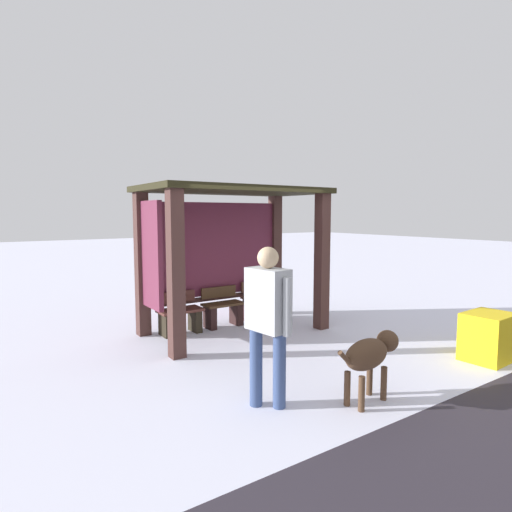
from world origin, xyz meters
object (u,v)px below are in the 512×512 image
object	(u,v)px
bench_left_inside	(180,317)
dog	(370,354)
bus_shelter	(223,232)
bench_center_inside	(223,310)
bench_right_inside	(261,304)
person_walking	(268,313)
grit_bin	(488,337)

from	to	relation	value
bench_left_inside	dog	world-z (taller)	dog
bus_shelter	bench_left_inside	xyz separation A→B (m)	(-0.75, 0.22, -1.46)
bench_center_inside	bench_right_inside	size ratio (longest dim) A/B	1.00
bench_left_inside	bench_center_inside	distance (m)	0.86
person_walking	bus_shelter	bearing A→B (deg)	68.75
bench_center_inside	dog	distance (m)	3.71
person_walking	grit_bin	world-z (taller)	person_walking
person_walking	bench_left_inside	bearing A→B (deg)	82.94
bench_right_inside	dog	distance (m)	3.86
bench_right_inside	person_walking	size ratio (longest dim) A/B	0.44
bench_center_inside	person_walking	bearing A→B (deg)	-111.55
bus_shelter	bench_left_inside	bearing A→B (deg)	163.38
dog	bus_shelter	bearing A→B (deg)	87.96
bench_left_inside	bench_center_inside	world-z (taller)	bench_center_inside
grit_bin	dog	bearing A→B (deg)	179.07
bus_shelter	grit_bin	distance (m)	4.45
bench_left_inside	bench_center_inside	xyz separation A→B (m)	(0.86, -0.00, 0.00)
person_walking	grit_bin	distance (m)	3.59
bench_center_inside	person_walking	world-z (taller)	person_walking
person_walking	dog	distance (m)	1.25
person_walking	dog	world-z (taller)	person_walking
bench_center_inside	person_walking	size ratio (longest dim) A/B	0.44
bench_right_inside	dog	size ratio (longest dim) A/B	0.74
bus_shelter	person_walking	distance (m)	3.24
bench_right_inside	dog	xyz separation A→B (m)	(-1.09, -3.70, 0.21)
dog	grit_bin	xyz separation A→B (m)	(2.45, -0.04, -0.19)
bench_center_inside	dog	bearing A→B (deg)	-93.56
bus_shelter	person_walking	world-z (taller)	bus_shelter
bench_center_inside	grit_bin	xyz separation A→B (m)	(2.22, -3.74, 0.04)
bench_center_inside	grit_bin	bearing A→B (deg)	-59.27
bus_shelter	bench_center_inside	world-z (taller)	bus_shelter
bench_right_inside	person_walking	distance (m)	3.87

